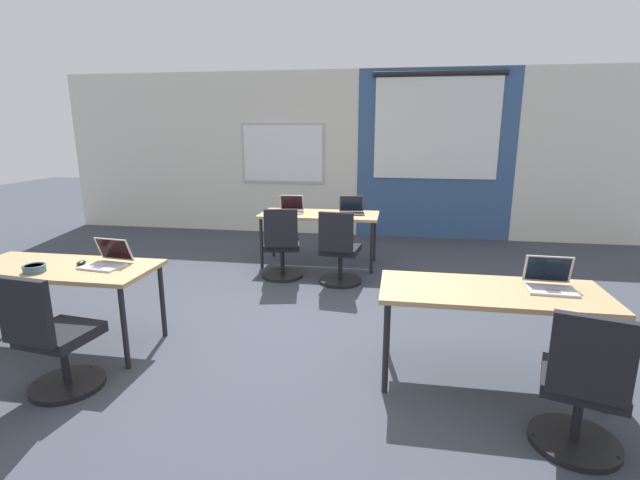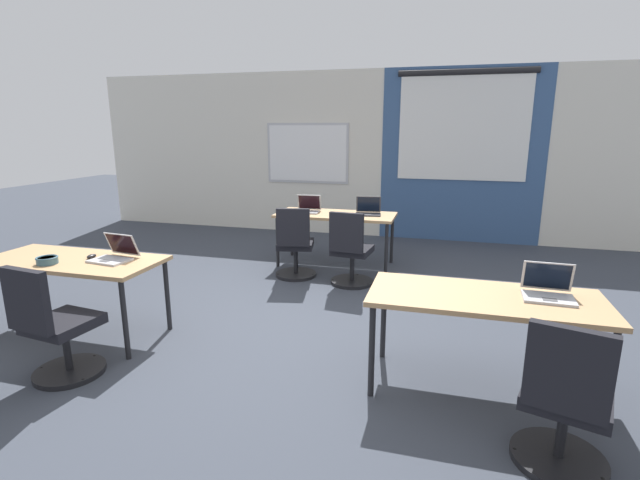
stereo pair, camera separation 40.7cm
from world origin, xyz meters
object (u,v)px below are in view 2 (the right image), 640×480
chair_far_left (295,249)px  laptop_far_right (368,211)px  chair_far_right (351,255)px  laptop_near_left_inner (114,255)px  desk_near_left (73,265)px  laptop_far_left (308,209)px  laptop_near_right_end (548,290)px  desk_far_center (336,218)px  chair_near_right_end (564,409)px  chair_near_left_inner (56,332)px  desk_near_right (484,304)px  snack_bowl (47,260)px  mouse_near_left_inner (92,256)px

chair_far_left → laptop_far_right: (0.79, 0.76, 0.39)m
chair_far_right → laptop_near_left_inner: bearing=53.7°
laptop_near_left_inner → desk_near_left: bearing=-162.0°
desk_near_left → laptop_far_right: laptop_far_right is taller
laptop_far_left → laptop_near_right_end: size_ratio=1.02×
desk_near_left → laptop_near_left_inner: size_ratio=4.36×
desk_far_center → chair_near_right_end: size_ratio=1.74×
laptop_far_left → chair_far_left: 0.82m
laptop_near_right_end → chair_near_left_inner: bearing=-164.9°
desk_far_center → laptop_far_right: size_ratio=4.37×
desk_far_center → laptop_far_right: 0.45m
desk_near_left → chair_far_left: size_ratio=1.74×
desk_near_right → laptop_near_left_inner: bearing=178.6°
desk_far_center → laptop_near_right_end: bearing=-51.5°
desk_near_left → snack_bowl: size_ratio=9.01×
laptop_far_right → chair_far_right: (-0.06, -0.85, -0.39)m
desk_near_right → laptop_near_left_inner: size_ratio=4.36×
desk_near_right → chair_far_right: (-1.37, 2.00, -0.28)m
chair_near_left_inner → laptop_far_right: size_ratio=2.51×
chair_near_left_inner → chair_far_right: size_ratio=1.00×
desk_near_right → laptop_far_left: size_ratio=4.57×
desk_near_left → laptop_near_left_inner: laptop_near_left_inner is taller
laptop_near_left_inner → snack_bowl: bearing=-144.2°
snack_bowl → chair_near_left_inner: bearing=-44.0°
chair_far_left → mouse_near_left_inner: (-1.24, -2.03, 0.36)m
desk_near_left → chair_near_left_inner: size_ratio=1.74×
chair_far_left → desk_near_right: bearing=122.8°
chair_near_left_inner → chair_far_right: same height
chair_near_left_inner → mouse_near_left_inner: bearing=-61.8°
desk_near_right → laptop_near_left_inner: laptop_near_left_inner is taller
desk_near_right → desk_far_center: same height
laptop_far_left → laptop_near_right_end: bearing=-50.9°
chair_near_left_inner → chair_far_right: 3.18m
laptop_near_left_inner → laptop_far_right: laptop_far_right is taller
chair_far_left → chair_near_left_inner: size_ratio=1.00×
desk_near_right → mouse_near_left_inner: mouse_near_left_inner is taller
desk_near_right → snack_bowl: size_ratio=9.01×
laptop_near_left_inner → laptop_near_right_end: laptop_near_right_end is taller
desk_near_right → chair_near_right_end: (0.39, -0.76, -0.28)m
mouse_near_left_inner → chair_near_left_inner: chair_near_left_inner is taller
laptop_far_left → laptop_near_left_inner: laptop_far_left is taller
laptop_near_right_end → snack_bowl: laptop_near_right_end is taller
laptop_near_left_inner → chair_near_left_inner: size_ratio=0.40×
desk_near_left → laptop_near_left_inner: (0.39, 0.07, 0.11)m
chair_near_right_end → laptop_far_right: (-1.70, 3.61, 0.39)m
desk_far_center → laptop_near_right_end: (2.16, -2.72, 0.11)m
desk_near_left → laptop_far_right: size_ratio=4.37×
desk_near_left → laptop_near_right_end: bearing=1.2°
chair_near_right_end → snack_bowl: bearing=8.7°
desk_far_center → desk_near_left: bearing=-122.0°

